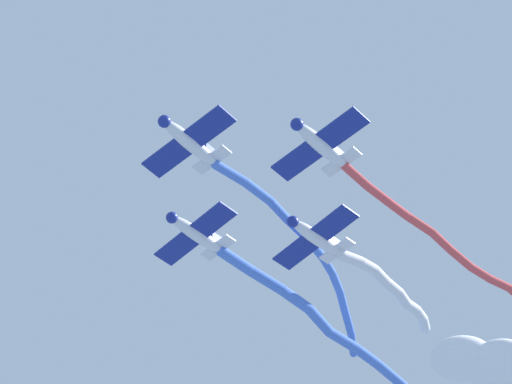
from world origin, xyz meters
The scene contains 9 objects.
airplane_lead centered at (-0.17, -1.16, 61.69)m, with size 7.37×6.52×2.01m.
smoke_trail_lead centered at (-8.79, -16.58, 64.07)m, with size 11.42×28.45×5.12m.
airplane_left_wing centered at (-9.66, -1.68, 61.29)m, with size 7.28×6.57×2.01m.
smoke_trail_left_wing centered at (-18.91, -11.62, 60.86)m, with size 15.63×15.99×1.32m.
airplane_right_wing centered at (0.36, -10.66, 61.99)m, with size 7.12×6.74×2.01m.
smoke_trail_right_wing centered at (-10.29, -23.51, 62.30)m, with size 17.92×22.82×1.63m.
airplane_slot centered at (-9.14, -11.18, 61.49)m, with size 6.98×6.88×2.01m.
smoke_trail_slot centered at (-15.84, -20.41, 63.73)m, with size 9.19×15.82×5.76m.
cloud_west centered at (-27.30, -41.81, 72.33)m, with size 13.20×10.83×4.68m.
Camera 1 is at (-7.83, 41.54, 6.98)m, focal length 67.27 mm.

